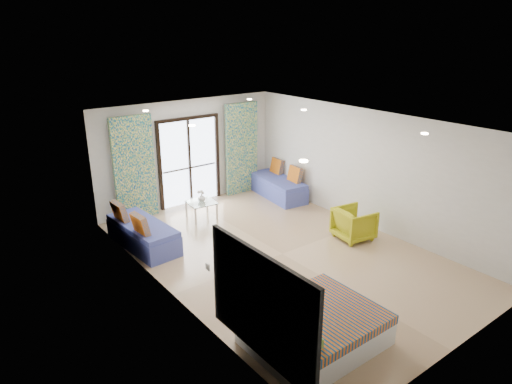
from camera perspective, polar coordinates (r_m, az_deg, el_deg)
floor at (r=9.44m, az=3.32°, el=-7.72°), size 5.00×7.50×0.01m
ceiling at (r=8.54m, az=3.68°, el=8.57°), size 5.00×7.50×0.01m
wall_back at (r=11.86m, az=-8.44°, el=4.89°), size 5.00×0.01×2.70m
wall_front at (r=6.77m, az=24.87°, el=-8.55°), size 5.00×0.01×2.70m
wall_left at (r=7.61m, az=-10.98°, el=-3.85°), size 0.01×7.50×2.70m
wall_right at (r=10.63m, az=13.78°, el=2.78°), size 0.01×7.50×2.70m
balcony_door at (r=11.85m, az=-8.35°, el=4.43°), size 1.76×0.08×2.28m
balcony_rail at (r=11.95m, az=-8.30°, el=3.02°), size 1.52×0.03×0.04m
curtain_left at (r=11.09m, az=-14.95°, el=2.84°), size 1.00×0.10×2.50m
curtain_right at (r=12.53m, az=-1.80°, el=5.43°), size 1.00×0.10×2.50m
downlight_a at (r=6.19m, az=5.97°, el=3.88°), size 0.12×0.12×0.02m
downlight_b at (r=8.31m, az=20.34°, el=6.87°), size 0.12×0.12×0.02m
downlight_c at (r=8.55m, az=-8.00°, el=8.24°), size 0.12×0.12×0.02m
downlight_d at (r=10.20m, az=5.99°, el=10.17°), size 0.12×0.12×0.02m
downlight_e at (r=10.32m, az=-13.61°, el=9.84°), size 0.12×0.12×0.02m
downlight_f at (r=11.71m, az=-0.83°, el=11.52°), size 0.12×0.12×0.02m
headboard at (r=5.94m, az=0.56°, el=-14.00°), size 0.06×2.10×1.50m
switch_plate at (r=6.82m, az=-6.06°, el=-9.31°), size 0.02×0.10×0.10m
bed at (r=6.93m, az=7.25°, el=-16.54°), size 1.83×1.50×0.63m
daybed_left at (r=9.90m, az=-14.03°, el=-5.07°), size 0.89×1.95×0.94m
daybed_right at (r=12.46m, az=2.77°, el=0.72°), size 0.96×1.96×0.93m
coffee_table at (r=11.06m, az=-6.87°, el=-1.44°), size 0.71×0.71×0.74m
vase at (r=11.03m, az=-6.80°, el=-0.73°), size 0.22×0.23×0.19m
armchair at (r=10.15m, az=12.17°, el=-3.71°), size 0.80×0.84×0.77m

